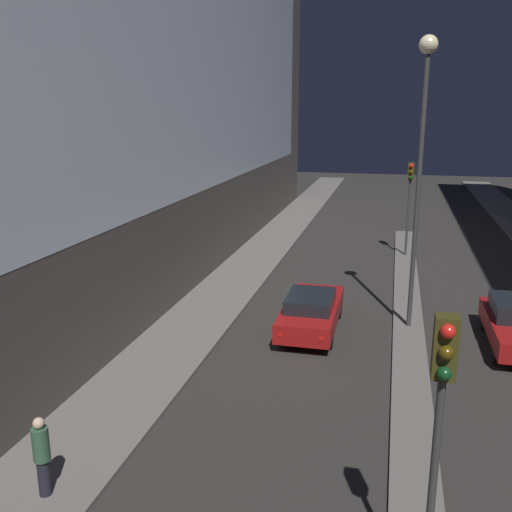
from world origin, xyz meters
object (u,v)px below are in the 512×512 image
at_px(street_lamp, 423,126).
at_px(traffic_light_near, 440,406).
at_px(car_left_lane, 311,311).
at_px(pedestrian_on_left_sidewalk, 42,454).
at_px(traffic_light_mid, 410,188).

bearing_deg(street_lamp, traffic_light_near, -90.00).
xyz_separation_m(car_left_lane, pedestrian_on_left_sidewalk, (-3.87, -10.24, 0.29)).
bearing_deg(car_left_lane, pedestrian_on_left_sidewalk, -110.70).
height_order(traffic_light_near, car_left_lane, traffic_light_near).
relative_size(car_left_lane, pedestrian_on_left_sidewalk, 2.75).
distance_m(street_lamp, pedestrian_on_left_sidewalk, 14.66).
distance_m(traffic_light_near, car_left_lane, 12.21).
bearing_deg(pedestrian_on_left_sidewalk, street_lamp, 57.17).
bearing_deg(pedestrian_on_left_sidewalk, traffic_light_mid, 71.53).
bearing_deg(car_left_lane, traffic_light_near, -73.47).
distance_m(traffic_light_mid, pedestrian_on_left_sidewalk, 23.01).
distance_m(traffic_light_near, pedestrian_on_left_sidewalk, 7.79).
relative_size(traffic_light_near, pedestrian_on_left_sidewalk, 2.84).
height_order(car_left_lane, pedestrian_on_left_sidewalk, pedestrian_on_left_sidewalk).
bearing_deg(traffic_light_near, street_lamp, 90.00).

